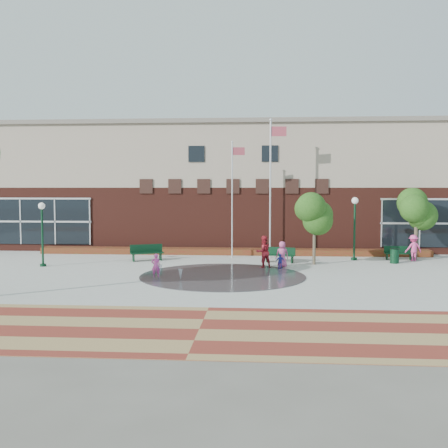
# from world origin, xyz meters

# --- Properties ---
(ground) EXTENTS (120.00, 120.00, 0.00)m
(ground) POSITION_xyz_m (0.00, 0.00, 0.00)
(ground) COLOR #666056
(ground) RESTS_ON ground
(plaza_concrete) EXTENTS (46.00, 18.00, 0.01)m
(plaza_concrete) POSITION_xyz_m (0.00, 4.00, 0.00)
(plaza_concrete) COLOR #A8A8A0
(plaza_concrete) RESTS_ON ground
(paver_band) EXTENTS (46.00, 6.00, 0.01)m
(paver_band) POSITION_xyz_m (0.00, -7.00, 0.00)
(paver_band) COLOR maroon
(paver_band) RESTS_ON ground
(splash_pad) EXTENTS (8.40, 8.40, 0.01)m
(splash_pad) POSITION_xyz_m (0.00, 3.00, 0.00)
(splash_pad) COLOR #383A3D
(splash_pad) RESTS_ON ground
(library_building) EXTENTS (44.40, 10.40, 9.20)m
(library_building) POSITION_xyz_m (0.00, 17.48, 4.64)
(library_building) COLOR #502119
(library_building) RESTS_ON ground
(flower_bed) EXTENTS (26.00, 1.20, 0.40)m
(flower_bed) POSITION_xyz_m (0.00, 11.60, 0.00)
(flower_bed) COLOR maroon
(flower_bed) RESTS_ON ground
(flagpole_left) EXTENTS (0.87, 0.22, 7.46)m
(flagpole_left) POSITION_xyz_m (0.12, 10.09, 4.15)
(flagpole_left) COLOR silver
(flagpole_left) RESTS_ON ground
(flagpole_right) EXTENTS (1.09, 0.18, 8.86)m
(flagpole_right) POSITION_xyz_m (2.56, 10.25, 4.95)
(flagpole_right) COLOR silver
(flagpole_right) RESTS_ON ground
(lamp_left) EXTENTS (0.39, 0.39, 3.66)m
(lamp_left) POSITION_xyz_m (-10.47, 5.55, 2.27)
(lamp_left) COLOR black
(lamp_left) RESTS_ON ground
(lamp_right) EXTENTS (0.41, 0.41, 3.91)m
(lamp_right) POSITION_xyz_m (7.69, 9.46, 2.43)
(lamp_right) COLOR black
(lamp_right) RESTS_ON ground
(bench_left) EXTENTS (2.07, 1.30, 1.01)m
(bench_left) POSITION_xyz_m (-5.05, 8.22, 0.33)
(bench_left) COLOR black
(bench_left) RESTS_ON ground
(bench_mid) EXTENTS (1.88, 0.96, 0.91)m
(bench_mid) POSITION_xyz_m (3.06, 8.10, 0.29)
(bench_mid) COLOR black
(bench_mid) RESTS_ON ground
(bench_right) EXTENTS (1.74, 0.55, 0.87)m
(bench_right) POSITION_xyz_m (10.46, 9.68, 0.28)
(bench_right) COLOR black
(bench_right) RESTS_ON ground
(trash_can) EXTENTS (0.55, 0.55, 0.90)m
(trash_can) POSITION_xyz_m (9.84, 8.21, 0.46)
(trash_can) COLOR black
(trash_can) RESTS_ON ground
(tree_mid) EXTENTS (2.54, 2.54, 4.29)m
(tree_mid) POSITION_xyz_m (5.03, 7.33, 3.12)
(tree_mid) COLOR #463B2D
(tree_mid) RESTS_ON ground
(tree_small_right) EXTENTS (2.46, 2.46, 4.21)m
(tree_small_right) POSITION_xyz_m (11.56, 9.97, 3.07)
(tree_small_right) COLOR #463B2D
(tree_small_right) RESTS_ON ground
(water_jet_a) EXTENTS (0.31, 0.31, 0.60)m
(water_jet_a) POSITION_xyz_m (-3.16, 2.53, 0.00)
(water_jet_a) COLOR white
(water_jet_a) RESTS_ON ground
(water_jet_b) EXTENTS (0.22, 0.22, 0.51)m
(water_jet_b) POSITION_xyz_m (-1.97, 1.78, 0.00)
(water_jet_b) COLOR white
(water_jet_b) RESTS_ON ground
(child_splash) EXTENTS (0.51, 0.41, 1.21)m
(child_splash) POSITION_xyz_m (-3.31, 2.40, 0.61)
(child_splash) COLOR #E846A7
(child_splash) RESTS_ON ground
(adult_red) EXTENTS (1.08, 0.98, 1.81)m
(adult_red) POSITION_xyz_m (2.08, 5.92, 0.91)
(adult_red) COLOR #B1212D
(adult_red) RESTS_ON ground
(adult_pink) EXTENTS (0.81, 0.61, 1.49)m
(adult_pink) POSITION_xyz_m (3.13, 6.21, 0.74)
(adult_pink) COLOR #C04B83
(adult_pink) RESTS_ON ground
(child_blue) EXTENTS (0.53, 0.25, 0.88)m
(child_blue) POSITION_xyz_m (3.00, 5.39, 0.44)
(child_blue) COLOR #383DB6
(child_blue) RESTS_ON ground
(person_bench) EXTENTS (1.16, 0.83, 1.62)m
(person_bench) POSITION_xyz_m (11.25, 9.34, 0.81)
(person_bench) COLOR #F14696
(person_bench) RESTS_ON ground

